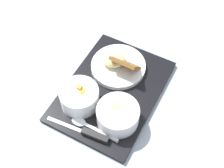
# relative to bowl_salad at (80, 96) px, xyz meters

# --- Properties ---
(ground_plane) EXTENTS (4.00, 4.00, 0.00)m
(ground_plane) POSITION_rel_bowl_salad_xyz_m (0.09, -0.05, -0.05)
(ground_plane) COLOR #99A3AD
(serving_tray) EXTENTS (0.41, 0.31, 0.01)m
(serving_tray) POSITION_rel_bowl_salad_xyz_m (0.09, -0.05, -0.04)
(serving_tray) COLOR black
(serving_tray) RESTS_ON ground_plane
(bowl_salad) EXTENTS (0.12, 0.12, 0.07)m
(bowl_salad) POSITION_rel_bowl_salad_xyz_m (0.00, 0.00, 0.00)
(bowl_salad) COLOR white
(bowl_salad) RESTS_ON serving_tray
(bowl_soup) EXTENTS (0.12, 0.12, 0.06)m
(bowl_soup) POSITION_rel_bowl_salad_xyz_m (0.01, -0.12, -0.00)
(bowl_soup) COLOR white
(bowl_soup) RESTS_ON serving_tray
(plate_main) EXTENTS (0.17, 0.17, 0.08)m
(plate_main) POSITION_rel_bowl_salad_xyz_m (0.17, -0.02, -0.02)
(plate_main) COLOR white
(plate_main) RESTS_ON serving_tray
(knife) EXTENTS (0.05, 0.19, 0.02)m
(knife) POSITION_rel_bowl_salad_xyz_m (-0.07, -0.09, -0.03)
(knife) COLOR silver
(knife) RESTS_ON serving_tray
(spoon) EXTENTS (0.03, 0.15, 0.01)m
(spoon) POSITION_rel_bowl_salad_xyz_m (-0.05, -0.07, -0.03)
(spoon) COLOR silver
(spoon) RESTS_ON serving_tray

